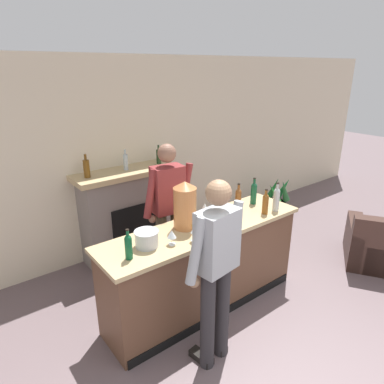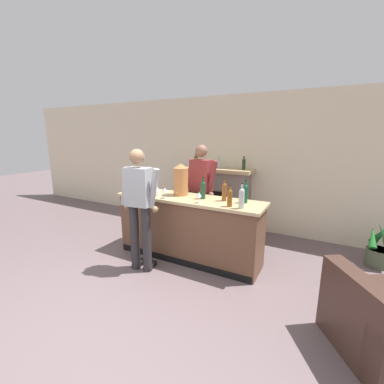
{
  "view_description": "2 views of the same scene",
  "coord_description": "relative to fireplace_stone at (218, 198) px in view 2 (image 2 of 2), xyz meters",
  "views": [
    {
      "loc": [
        -1.97,
        -0.64,
        2.6
      ],
      "look_at": [
        0.23,
        2.2,
        1.27
      ],
      "focal_mm": 32.0,
      "sensor_mm": 36.0,
      "label": 1
    },
    {
      "loc": [
        2.04,
        -1.51,
        1.97
      ],
      "look_at": [
        0.15,
        1.99,
        1.07
      ],
      "focal_mm": 24.0,
      "sensor_mm": 36.0,
      "label": 2
    }
  ],
  "objects": [
    {
      "name": "wine_bottle_merlot_tall",
      "position": [
        0.36,
        -1.48,
        0.5
      ],
      "size": [
        0.08,
        0.08,
        0.33
      ],
      "color": "#1B442B",
      "rests_on": "bar_counter"
    },
    {
      "name": "wine_glass_front_left",
      "position": [
        0.28,
        -1.34,
        0.47
      ],
      "size": [
        0.07,
        0.07,
        0.16
      ],
      "color": "silver",
      "rests_on": "bar_counter"
    },
    {
      "name": "fireplace_stone",
      "position": [
        0.0,
        0.0,
        0.0
      ],
      "size": [
        1.42,
        0.52,
        1.59
      ],
      "color": "gray",
      "rests_on": "ground_plane"
    },
    {
      "name": "wine_bottle_burgundy_dark",
      "position": [
        1.04,
        -1.72,
        0.5
      ],
      "size": [
        0.07,
        0.07,
        0.34
      ],
      "color": "#B2B6B2",
      "rests_on": "bar_counter"
    },
    {
      "name": "copper_dispenser",
      "position": [
        -0.06,
        -1.43,
        0.61
      ],
      "size": [
        0.24,
        0.28,
        0.51
      ],
      "color": "#BA7240",
      "rests_on": "bar_counter"
    },
    {
      "name": "wine_bottle_cabernet_heavy",
      "position": [
        0.69,
        -1.45,
        0.5
      ],
      "size": [
        0.07,
        0.07,
        0.34
      ],
      "color": "brown",
      "rests_on": "bar_counter"
    },
    {
      "name": "wine_bottle_rose_blush",
      "position": [
        -0.82,
        -1.62,
        0.48
      ],
      "size": [
        0.07,
        0.07,
        0.29
      ],
      "color": "#0E4F2B",
      "rests_on": "bar_counter"
    },
    {
      "name": "wine_glass_back_row",
      "position": [
        -0.38,
        -1.64,
        0.46
      ],
      "size": [
        0.09,
        0.09,
        0.15
      ],
      "color": "silver",
      "rests_on": "bar_counter"
    },
    {
      "name": "potted_plant_corner",
      "position": [
        2.81,
        -0.4,
        -0.36
      ],
      "size": [
        0.38,
        0.41,
        0.73
      ],
      "color": "#455039",
      "rests_on": "ground_plane"
    },
    {
      "name": "wall_back_panel",
      "position": [
        -0.02,
        0.26,
        0.72
      ],
      "size": [
        12.0,
        0.07,
        2.75
      ],
      "color": "beige",
      "rests_on": "ground_plane"
    },
    {
      "name": "wine_glass_front_right",
      "position": [
        -0.17,
        -1.73,
        0.47
      ],
      "size": [
        0.08,
        0.08,
        0.17
      ],
      "color": "silver",
      "rests_on": "bar_counter"
    },
    {
      "name": "wine_bottle_riesling_slim",
      "position": [
        0.87,
        -1.7,
        0.49
      ],
      "size": [
        0.07,
        0.07,
        0.3
      ],
      "color": "brown",
      "rests_on": "bar_counter"
    },
    {
      "name": "ground_plane",
      "position": [
        -0.02,
        -3.39,
        -0.66
      ],
      "size": [
        24.0,
        24.0,
        0.0
      ],
      "primitive_type": "plane",
      "color": "#635255"
    },
    {
      "name": "person_customer",
      "position": [
        -0.3,
        -2.18,
        0.33
      ],
      "size": [
        0.65,
        0.34,
        1.78
      ],
      "color": "#2C2A2D",
      "rests_on": "ground_plane"
    },
    {
      "name": "armchair_black",
      "position": [
        2.59,
        -2.34,
        -0.39
      ],
      "size": [
        1.18,
        1.17,
        0.78
      ],
      "color": "#3F2821",
      "rests_on": "ground_plane"
    },
    {
      "name": "wine_glass_by_dispenser",
      "position": [
        0.42,
        -1.73,
        0.47
      ],
      "size": [
        0.07,
        0.07,
        0.16
      ],
      "color": "silver",
      "rests_on": "bar_counter"
    },
    {
      "name": "bar_counter",
      "position": [
        0.12,
        -1.52,
        -0.15
      ],
      "size": [
        2.38,
        0.64,
        1.01
      ],
      "color": "brown",
      "rests_on": "ground_plane"
    },
    {
      "name": "ice_bucket_steel",
      "position": [
        -0.58,
        -1.53,
        0.43
      ],
      "size": [
        0.23,
        0.23,
        0.16
      ],
      "color": "silver",
      "rests_on": "bar_counter"
    },
    {
      "name": "person_bartender",
      "position": [
        0.06,
        -0.94,
        0.34
      ],
      "size": [
        0.66,
        0.33,
        1.8
      ],
      "color": "brown",
      "rests_on": "ground_plane"
    },
    {
      "name": "wine_bottle_port_short",
      "position": [
        0.99,
        -1.41,
        0.5
      ],
      "size": [
        0.07,
        0.07,
        0.33
      ],
      "color": "#134C2D",
      "rests_on": "bar_counter"
    }
  ]
}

